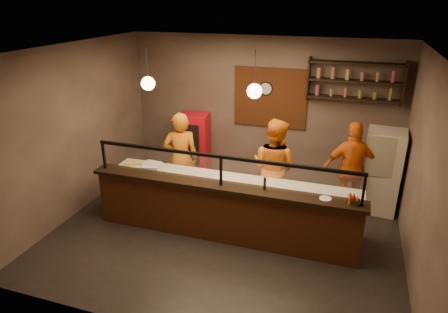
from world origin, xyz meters
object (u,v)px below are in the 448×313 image
(fridge, at_px, (382,171))
(pepper_mill, at_px, (265,183))
(cook_right, at_px, (352,169))
(cook_left, at_px, (181,159))
(red_cooler, at_px, (195,145))
(pizza_dough, at_px, (228,183))
(cook_mid, at_px, (274,168))
(condiment_caddy, at_px, (353,201))
(wall_clock, at_px, (266,88))

(fridge, bearing_deg, pepper_mill, -129.97)
(cook_right, bearing_deg, cook_left, -2.39)
(cook_left, height_order, pepper_mill, cook_left)
(cook_right, distance_m, red_cooler, 3.61)
(red_cooler, relative_size, pizza_dough, 2.58)
(cook_mid, xyz_separation_m, pizza_dough, (-0.66, -0.80, -0.05))
(cook_right, height_order, pizza_dough, cook_right)
(pizza_dough, bearing_deg, condiment_caddy, -11.10)
(cook_mid, relative_size, red_cooler, 1.30)
(cook_mid, relative_size, cook_right, 1.03)
(pizza_dough, relative_size, pepper_mill, 2.77)
(cook_left, xyz_separation_m, cook_mid, (1.86, 0.13, 0.01))
(pepper_mill, bearing_deg, cook_left, 152.11)
(wall_clock, height_order, cook_left, wall_clock)
(pizza_dough, xyz_separation_m, condiment_caddy, (2.10, -0.41, 0.20))
(wall_clock, bearing_deg, cook_right, -29.51)
(pizza_dough, bearing_deg, pepper_mill, -25.78)
(pizza_dough, bearing_deg, red_cooler, 125.70)
(red_cooler, relative_size, pepper_mill, 7.16)
(cook_right, bearing_deg, red_cooler, -25.04)
(pepper_mill, bearing_deg, wall_clock, 102.96)
(fridge, height_order, condiment_caddy, fridge)
(pizza_dough, relative_size, condiment_caddy, 3.57)
(red_cooler, distance_m, pizza_dough, 2.51)
(cook_left, xyz_separation_m, pepper_mill, (1.93, -1.02, 0.21))
(cook_left, distance_m, pepper_mill, 2.19)
(condiment_caddy, bearing_deg, pizza_dough, 168.90)
(cook_mid, bearing_deg, pizza_dough, 72.05)
(wall_clock, xyz_separation_m, cook_left, (-1.31, -1.67, -1.15))
(red_cooler, bearing_deg, wall_clock, 3.10)
(pizza_dough, bearing_deg, cook_mid, 50.45)
(cook_right, xyz_separation_m, red_cooler, (-3.52, 0.79, -0.19))
(cook_mid, height_order, pizza_dough, cook_mid)
(cook_left, distance_m, cook_right, 3.31)
(fridge, distance_m, pizza_dough, 3.04)
(red_cooler, xyz_separation_m, pizza_dough, (1.46, -2.03, 0.17))
(condiment_caddy, bearing_deg, cook_mid, 140.12)
(fridge, height_order, pepper_mill, fridge)
(red_cooler, height_order, pepper_mill, red_cooler)
(cook_mid, height_order, red_cooler, cook_mid)
(wall_clock, bearing_deg, cook_mid, -70.50)
(red_cooler, bearing_deg, pepper_mill, -55.51)
(fridge, height_order, pizza_dough, fridge)
(cook_right, xyz_separation_m, pepper_mill, (-1.33, -1.59, 0.24))
(pepper_mill, bearing_deg, pizza_dough, 154.22)
(pizza_dough, height_order, pepper_mill, pepper_mill)
(cook_left, relative_size, pizza_dough, 3.34)
(wall_clock, distance_m, pepper_mill, 2.92)
(cook_right, relative_size, fridge, 1.13)
(fridge, bearing_deg, red_cooler, 177.90)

